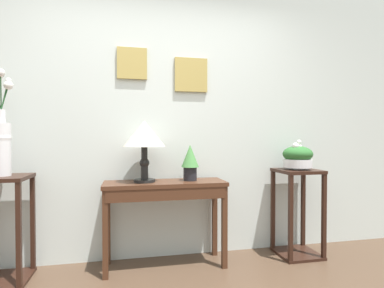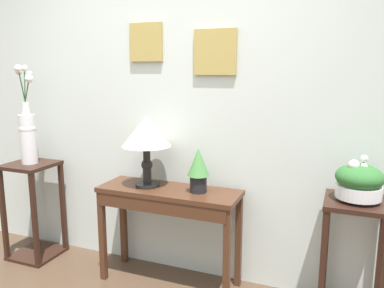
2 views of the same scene
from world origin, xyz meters
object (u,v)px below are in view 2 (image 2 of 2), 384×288
Objects in this scene: flower_vase_tall_left at (28,130)px; planter_bowl_wide_right at (359,182)px; potted_plant_on_console at (198,168)px; pedestal_stand_left at (34,210)px; console_table at (168,206)px; table_lamp at (146,134)px; pedestal_stand_right at (352,264)px.

flower_vase_tall_left reaches higher than planter_bowl_wide_right.
pedestal_stand_left is at bearing -178.10° from potted_plant_on_console.
planter_bowl_wide_right reaches higher than potted_plant_on_console.
planter_bowl_wide_right is (1.29, 0.01, 0.33)m from console_table.
flower_vase_tall_left reaches higher than pedestal_stand_left.
table_lamp reaches higher than pedestal_stand_left.
flower_vase_tall_left reaches higher than pedestal_stand_right.
table_lamp is at bearing -178.19° from potted_plant_on_console.
potted_plant_on_console is at bearing 178.42° from pedestal_stand_right.
planter_bowl_wide_right is (1.47, -0.02, -0.20)m from table_lamp.
flower_vase_tall_left reaches higher than console_table.
table_lamp is 1.64m from pedestal_stand_right.
potted_plant_on_console reaches higher than console_table.
table_lamp is at bearing 1.94° from pedestal_stand_left.
pedestal_stand_right is at bearing 0.47° from pedestal_stand_left.
flower_vase_tall_left is (-1.29, -0.01, 0.50)m from console_table.
planter_bowl_wide_right is at bearing 0.45° from flower_vase_tall_left.
flower_vase_tall_left is 2.87× the size of planter_bowl_wide_right.
table_lamp reaches higher than potted_plant_on_console.
flower_vase_tall_left is 2.68m from pedestal_stand_right.
console_table is 1.38m from flower_vase_tall_left.
table_lamp is at bearing 179.35° from planter_bowl_wide_right.
potted_plant_on_console is (0.41, 0.01, -0.22)m from table_lamp.
table_lamp is (-0.18, 0.02, 0.52)m from console_table.
console_table is at bearing -6.90° from table_lamp.
planter_bowl_wide_right is at bearing 0.23° from console_table.
console_table is at bearing -171.38° from potted_plant_on_console.
planter_bowl_wide_right is at bearing -0.65° from table_lamp.
potted_plant_on_console is 1.13× the size of planter_bowl_wide_right.
table_lamp is 0.64× the size of pedestal_stand_left.
pedestal_stand_right is (1.06, -0.03, -0.52)m from potted_plant_on_console.
pedestal_stand_left is 1.01× the size of pedestal_stand_right.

